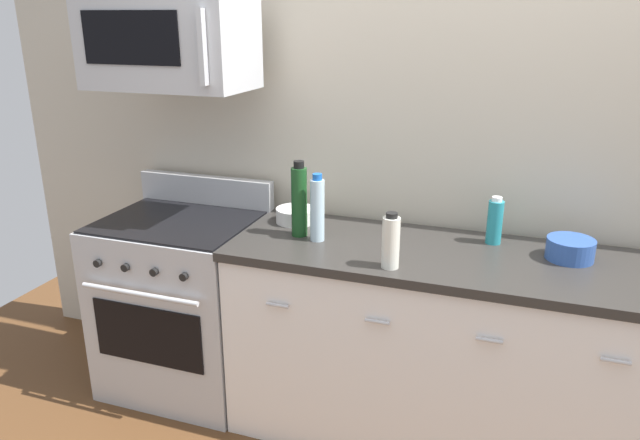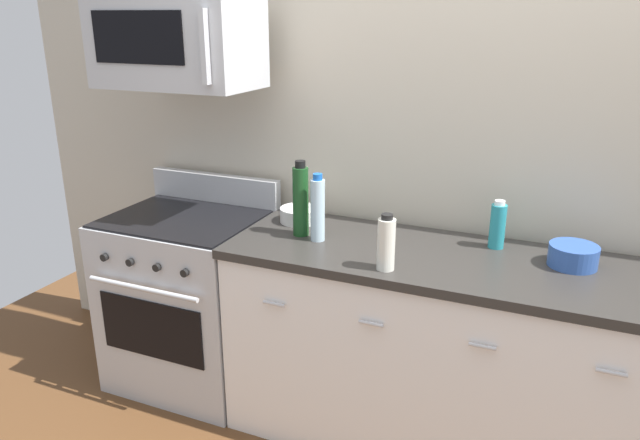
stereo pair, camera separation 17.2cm
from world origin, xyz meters
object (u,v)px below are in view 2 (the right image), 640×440
bottle_vinegar_white (386,243)px  microwave (177,43)px  bottle_wine_green (301,200)px  bottle_water_clear (318,209)px  bowl_white_ceramic (300,214)px  range_oven (191,298)px  bowl_blue_mixing (573,255)px  bottle_dish_soap (498,225)px

bottle_vinegar_white → microwave: bearing=166.3°
bottle_wine_green → bottle_vinegar_white: bearing=-25.4°
bottle_water_clear → bowl_white_ceramic: bottle_water_clear is taller
range_oven → bottle_wine_green: (0.64, -0.00, 0.62)m
range_oven → bowl_blue_mixing: range_oven is taller
range_oven → bottle_dish_soap: bottle_dish_soap is taller
microwave → bowl_white_ceramic: (0.56, 0.12, -0.79)m
range_oven → bottle_vinegar_white: size_ratio=4.66×
range_oven → bottle_water_clear: bearing=-2.8°
bottle_dish_soap → bottle_vinegar_white: size_ratio=0.92×
microwave → bottle_vinegar_white: microwave is taller
bottle_water_clear → bottle_vinegar_white: bearing=-27.0°
bowl_blue_mixing → bottle_dish_soap: bearing=164.4°
microwave → bottle_water_clear: size_ratio=2.44×
range_oven → microwave: 1.28m
bottle_dish_soap → bowl_blue_mixing: bearing=-15.6°
bowl_blue_mixing → bottle_water_clear: bearing=-172.6°
microwave → bottle_wine_green: bearing=-4.2°
range_oven → microwave: (0.00, 0.04, 1.28)m
bottle_dish_soap → bottle_vinegar_white: 0.55m
bowl_blue_mixing → bowl_white_ceramic: bearing=177.2°
bowl_white_ceramic → bottle_wine_green: bearing=-62.8°
bottle_vinegar_white → bowl_white_ceramic: bearing=145.1°
microwave → bottle_dish_soap: bearing=5.5°
bowl_blue_mixing → microwave: bearing=-178.2°
range_oven → bottle_water_clear: bottle_water_clear is taller
bottle_water_clear → bowl_white_ceramic: (-0.18, 0.20, -0.11)m
bottle_wine_green → bottle_water_clear: 0.11m
range_oven → bowl_blue_mixing: (1.80, 0.10, 0.50)m
microwave → bowl_blue_mixing: bearing=1.8°
bottle_dish_soap → bowl_blue_mixing: size_ratio=1.10×
bottle_vinegar_white → bowl_white_ceramic: size_ratio=1.20×
bottle_dish_soap → bottle_wine_green: 0.87m
microwave → bottle_water_clear: microwave is taller
range_oven → bottle_vinegar_white: 1.27m
bottle_wine_green → microwave: bearing=175.8°
bottle_dish_soap → bowl_white_ceramic: size_ratio=1.11×
bowl_blue_mixing → bottle_wine_green: bearing=-174.9°
microwave → bottle_water_clear: (0.74, -0.08, -0.69)m
range_oven → bowl_blue_mixing: bearing=3.2°
bottle_water_clear → bottle_vinegar_white: size_ratio=1.33×
bottle_wine_green → bottle_vinegar_white: size_ratio=1.51×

